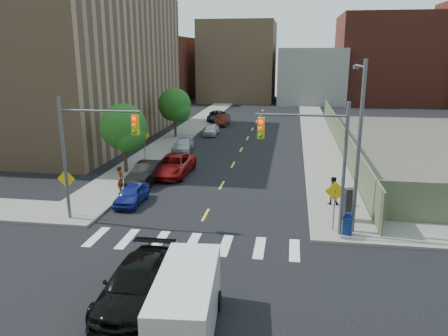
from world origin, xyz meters
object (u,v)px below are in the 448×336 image
(cargo_van, at_px, (187,301))
(mailbox, at_px, (348,224))
(parked_car_red, at_px, (173,165))
(parked_car_silver, at_px, (183,145))
(payphone, at_px, (348,204))
(parked_car_grey, at_px, (217,116))
(pedestrian_east, at_px, (332,190))
(pedestrian_west, at_px, (121,180))
(parked_car_white, at_px, (211,129))
(parked_car_black, at_px, (147,173))
(black_sedan, at_px, (136,283))
(parked_car_blue, at_px, (132,194))
(parked_car_maroon, at_px, (222,120))

(cargo_van, distance_m, mailbox, 11.01)
(parked_car_red, distance_m, parked_car_silver, 8.55)
(cargo_van, distance_m, payphone, 12.87)
(parked_car_grey, xyz_separation_m, pedestrian_east, (12.96, -32.89, 0.31))
(mailbox, xyz_separation_m, pedestrian_west, (-14.18, 4.75, 0.34))
(parked_car_red, bearing_deg, parked_car_white, 92.19)
(parked_car_black, bearing_deg, black_sedan, -68.09)
(parked_car_grey, bearing_deg, mailbox, -75.28)
(parked_car_silver, bearing_deg, parked_car_white, 78.86)
(pedestrian_west, height_order, pedestrian_east, pedestrian_west)
(black_sedan, distance_m, mailbox, 11.47)
(parked_car_red, distance_m, cargo_van, 19.97)
(parked_car_blue, xyz_separation_m, payphone, (13.10, -1.14, 0.46))
(parked_car_silver, relative_size, mailbox, 3.59)
(parked_car_grey, bearing_deg, parked_car_white, -88.54)
(parked_car_maroon, bearing_deg, parked_car_white, -90.36)
(parked_car_grey, relative_size, pedestrian_east, 2.95)
(parked_car_grey, bearing_deg, parked_car_blue, -94.02)
(parked_car_red, xyz_separation_m, parked_car_white, (-0.15, 17.17, -0.13))
(cargo_van, relative_size, payphone, 2.74)
(parked_car_blue, xyz_separation_m, parked_car_maroon, (0.78, 31.10, 0.09))
(parked_car_silver, distance_m, pedestrian_east, 18.99)
(cargo_van, distance_m, pedestrian_west, 15.84)
(parked_car_silver, xyz_separation_m, parked_car_white, (1.15, 8.72, 0.03))
(parked_car_black, height_order, parked_car_maroon, parked_car_black)
(parked_car_black, distance_m, mailbox, 15.50)
(parked_car_blue, distance_m, parked_car_silver, 15.36)
(parked_car_white, bearing_deg, black_sedan, -85.43)
(cargo_van, bearing_deg, parked_car_maroon, 92.78)
(payphone, relative_size, pedestrian_west, 1.01)
(pedestrian_west, xyz_separation_m, pedestrian_east, (13.76, -0.07, -0.04))
(pedestrian_east, bearing_deg, payphone, 104.53)
(black_sedan, bearing_deg, pedestrian_east, 55.62)
(parked_car_red, relative_size, parked_car_grey, 1.09)
(parked_car_black, distance_m, parked_car_maroon, 26.51)
(parked_car_red, height_order, black_sedan, parked_car_red)
(parked_car_grey, height_order, mailbox, parked_car_grey)
(cargo_van, relative_size, pedestrian_west, 2.77)
(mailbox, distance_m, pedestrian_east, 4.71)
(parked_car_maroon, height_order, cargo_van, cargo_van)
(parked_car_red, relative_size, parked_car_white, 1.47)
(parked_car_red, bearing_deg, parked_car_black, -117.96)
(parked_car_blue, xyz_separation_m, pedestrian_east, (12.45, 1.48, 0.41))
(parked_car_maroon, bearing_deg, parked_car_grey, 112.57)
(cargo_van, height_order, pedestrian_east, cargo_van)
(payphone, bearing_deg, parked_car_blue, 153.73)
(parked_car_silver, xyz_separation_m, parked_car_grey, (0.00, 19.02, 0.10))
(parked_car_black, xyz_separation_m, mailbox, (13.38, -7.83, -0.03))
(parked_car_red, distance_m, payphone, 14.72)
(parked_car_maroon, distance_m, payphone, 34.52)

